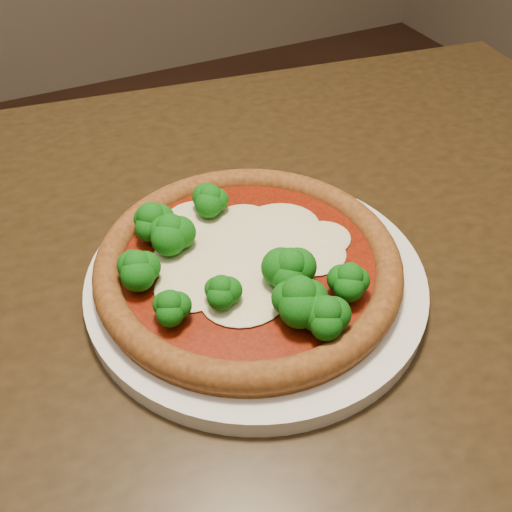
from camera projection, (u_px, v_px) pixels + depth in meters
name	position (u px, v px, depth m)	size (l,w,h in m)	color
dining_table	(233.00, 331.00, 0.64)	(1.24, 0.96, 0.75)	black
plate	(256.00, 280.00, 0.54)	(0.32, 0.32, 0.02)	silver
pizza	(246.00, 262.00, 0.53)	(0.29, 0.29, 0.06)	brown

